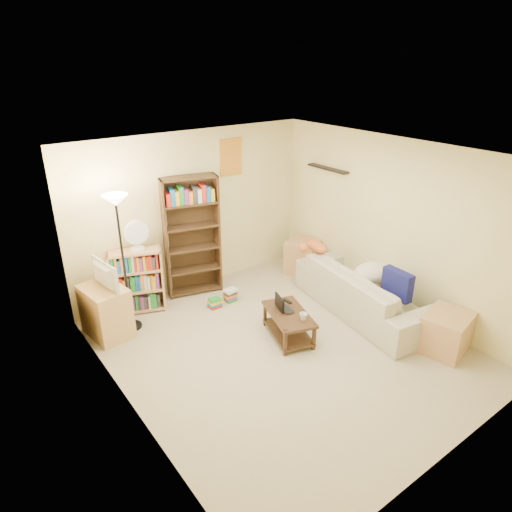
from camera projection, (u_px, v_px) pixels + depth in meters
name	position (u px, v px, depth m)	size (l,w,h in m)	color
room	(287.00, 232.00, 5.27)	(4.50, 4.54, 2.52)	tan
sofa	(364.00, 291.00, 6.66)	(1.23, 2.42, 0.68)	beige
navy_pillow	(397.00, 284.00, 6.18)	(0.44, 0.13, 0.40)	navy
cream_blanket	(372.00, 272.00, 6.68)	(0.62, 0.44, 0.27)	silver
tabby_cat	(314.00, 247.00, 7.07)	(0.54, 0.25, 0.18)	orange
coffee_table	(289.00, 322.00, 6.08)	(0.70, 0.95, 0.37)	#432C19
laptop	(288.00, 308.00, 6.12)	(0.24, 0.34, 0.02)	black
laptop_screen	(279.00, 303.00, 6.05)	(0.01, 0.28, 0.19)	white
mug	(303.00, 317.00, 5.84)	(0.14, 0.14, 0.10)	silver
tv_remote	(287.00, 301.00, 6.29)	(0.05, 0.15, 0.02)	black
tv_stand	(106.00, 311.00, 6.10)	(0.47, 0.66, 0.71)	#DAB76A
television	(100.00, 276.00, 5.88)	(0.17, 0.64, 0.36)	black
tall_bookshelf	(192.00, 234.00, 6.95)	(0.89, 0.48, 1.88)	#492E1C
short_bookshelf	(137.00, 281.00, 6.62)	(0.81, 0.54, 0.97)	tan
desk_fan	(137.00, 235.00, 6.32)	(0.34, 0.19, 0.45)	white
floor_lamp	(118.00, 225.00, 5.77)	(0.32, 0.32, 1.92)	black
side_table	(303.00, 256.00, 7.88)	(0.52, 0.52, 0.59)	#B27A57
end_cabinet	(446.00, 332.00, 5.81)	(0.62, 0.51, 0.51)	tan
book_stacks	(223.00, 299.00, 6.94)	(0.49, 0.17, 0.20)	red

